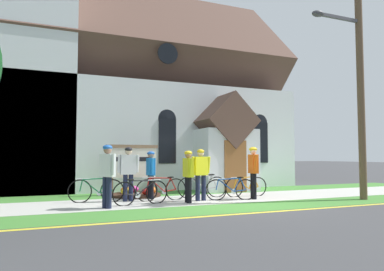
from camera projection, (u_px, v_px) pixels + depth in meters
name	position (u px, v px, depth m)	size (l,w,h in m)	color
ground	(190.00, 192.00, 14.22)	(140.00, 140.00, 0.00)	#3D3D3F
sidewalk_slab	(197.00, 200.00, 11.83)	(32.00, 2.66, 0.01)	#B7B5AD
grass_verge	(227.00, 208.00, 9.84)	(32.00, 1.64, 0.01)	#427F33
church_lawn	(175.00, 193.00, 13.94)	(24.00, 1.92, 0.01)	#427F33
curb_paint_stripe	(245.00, 214.00, 8.94)	(28.00, 0.16, 0.01)	yellow
church_building	(136.00, 98.00, 18.30)	(13.77, 9.81, 12.87)	silver
church_sign	(132.00, 163.00, 13.39)	(2.00, 0.18, 1.89)	#7F6047
flower_bed	(136.00, 194.00, 12.78)	(1.83, 1.83, 0.34)	#382319
bicycle_blue	(247.00, 186.00, 12.73)	(1.71, 0.08, 0.78)	black
bicycle_green	(162.00, 189.00, 11.55)	(1.74, 0.11, 0.81)	black
bicycle_red	(141.00, 192.00, 10.58)	(1.77, 0.35, 0.81)	black
bicycle_silver	(203.00, 186.00, 12.49)	(1.80, 0.29, 0.84)	black
bicycle_white	(231.00, 189.00, 11.74)	(1.65, 0.52, 0.79)	black
bicycle_black	(96.00, 190.00, 11.14)	(1.71, 0.40, 0.83)	black
cyclist_in_green_jersey	(151.00, 171.00, 12.06)	(0.27, 0.69, 1.63)	black
cyclist_in_white_jersey	(253.00, 168.00, 12.01)	(0.32, 0.78, 1.77)	black
cyclist_in_orange_jersey	(188.00, 172.00, 11.01)	(0.26, 0.72, 1.63)	black
cyclist_in_blue_jersey	(201.00, 170.00, 11.55)	(0.67, 0.30, 1.69)	#191E38
cyclist_in_yellow_jersey	(107.00, 170.00, 9.88)	(0.42, 0.69, 1.78)	#191E38
cyclist_in_red_jersey	(128.00, 169.00, 11.40)	(0.68, 0.29, 1.76)	#191E38
utility_pole	(358.00, 61.00, 12.12)	(3.12, 0.28, 8.53)	brown
roadside_conifer	(231.00, 107.00, 22.73)	(4.32, 4.32, 7.65)	#4C3823
distant_hill	(128.00, 162.00, 84.72)	(87.08, 39.01, 17.41)	#847A5B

